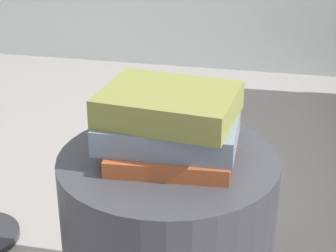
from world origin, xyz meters
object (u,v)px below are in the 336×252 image
(side_table, at_px, (168,250))
(book_olive, at_px, (169,104))
(book_rust, at_px, (171,154))
(book_slate, at_px, (169,132))

(side_table, height_order, book_olive, book_olive)
(book_rust, relative_size, book_olive, 0.93)
(book_olive, bearing_deg, book_rust, -62.46)
(book_rust, distance_m, book_slate, 0.05)
(book_rust, relative_size, book_slate, 0.88)
(side_table, relative_size, book_slate, 1.66)
(side_table, bearing_deg, book_olive, 83.56)
(side_table, height_order, book_rust, book_rust)
(book_slate, height_order, book_olive, book_olive)
(book_rust, xyz_separation_m, book_olive, (-0.01, 0.02, 0.10))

